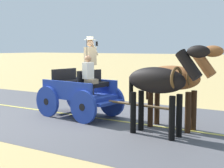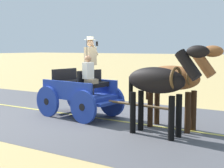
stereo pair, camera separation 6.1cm
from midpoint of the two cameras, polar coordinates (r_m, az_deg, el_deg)
The scene contains 6 objects.
ground_plane at distance 10.28m, azimuth -5.23°, elevation -5.71°, with size 200.00×200.00×0.00m, color tan.
road_surface at distance 10.28m, azimuth -5.23°, elevation -5.69°, with size 6.45×160.00×0.01m, color #4C4C51.
road_centre_stripe at distance 10.28m, azimuth -5.23°, elevation -5.66°, with size 0.12×160.00×0.00m, color #DBCC4C.
horse_drawn_carriage at distance 10.11m, azimuth -5.59°, elevation -1.23°, with size 1.67×4.52×2.50m.
horse_near_side at distance 8.62m, azimuth 11.05°, elevation 0.77°, with size 0.71×2.14×2.21m.
horse_off_side at distance 7.89m, azimuth 8.28°, elevation 0.30°, with size 0.73×2.14×2.21m.
Camera 1 is at (8.04, 6.03, 2.16)m, focal length 51.77 mm.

